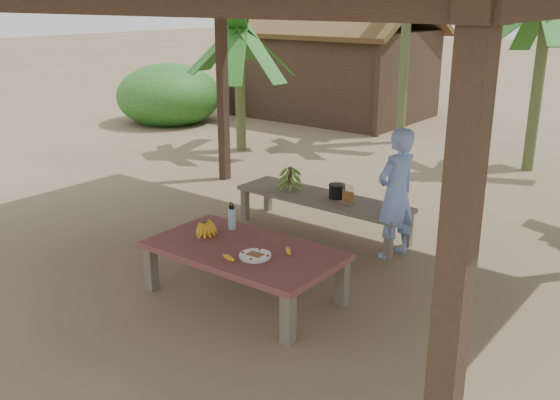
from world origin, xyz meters
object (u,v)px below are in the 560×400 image
Objects in this scene: ripe_banana_bunch at (204,227)px; cooking_pot at (337,191)px; bench at (322,201)px; woman at (396,194)px; work_table at (244,254)px; plate at (255,256)px; water_flask at (232,218)px.

ripe_banana_bunch reaches higher than cooking_pot.
woman is (1.03, -0.13, 0.32)m from bench.
work_table is 0.27m from plate.
plate is (0.63, -1.99, 0.12)m from bench.
ripe_banana_bunch is 0.88× the size of water_flask.
work_table is 1.95m from cooking_pot.
woman reaches higher than cooking_pot.
woman is (0.87, -0.18, 0.19)m from cooking_pot.
ripe_banana_bunch is 0.17× the size of woman.
water_flask is (-0.03, -1.57, 0.22)m from bench.
plate is 1.91m from woman.
water_flask is (0.12, 0.28, 0.04)m from ripe_banana_bunch.
cooking_pot reaches higher than work_table.
work_table is 0.55m from water_flask.
woman reaches higher than ripe_banana_bunch.
bench is at bearing 85.61° from ripe_banana_bunch.
water_flask is at bearing -90.58° from bench.
cooking_pot is (-0.23, 1.93, 0.09)m from work_table.
plate is at bearing -72.07° from bench.
water_flask reaches higher than plate.
plate is 0.20× the size of woman.
plate is (0.24, -0.11, 0.08)m from work_table.
water_flask is 0.20× the size of woman.
work_table is at bearing -77.77° from bench.
bench is 7.65× the size of plate.
cooking_pot reaches higher than plate.
plate is at bearing 2.79° from woman.
water_flask is (-0.42, 0.30, 0.18)m from work_table.
woman reaches higher than water_flask.
bench is 1.59m from water_flask.
bench is at bearing -160.55° from cooking_pot.
woman is (0.64, 1.75, 0.28)m from work_table.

